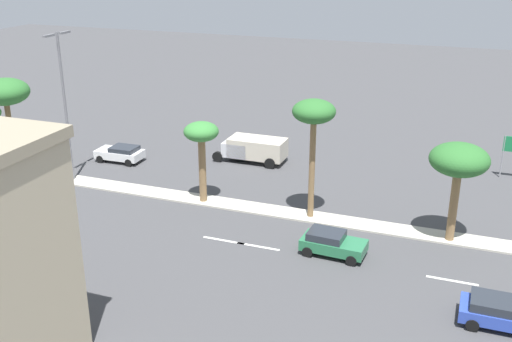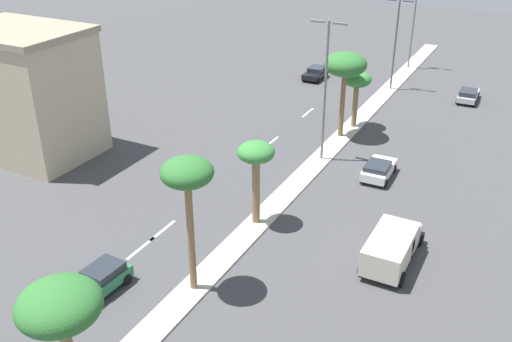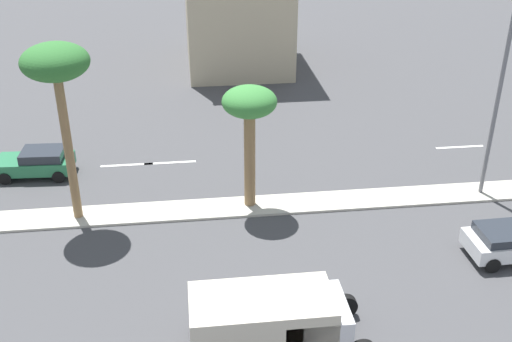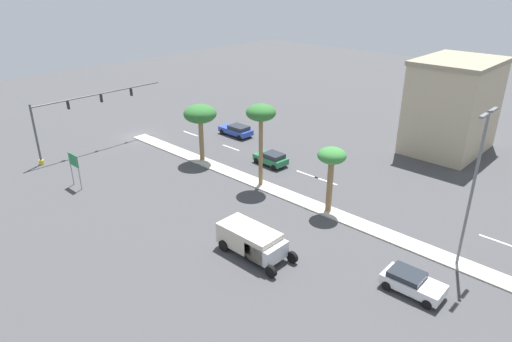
{
  "view_description": "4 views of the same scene",
  "coord_description": "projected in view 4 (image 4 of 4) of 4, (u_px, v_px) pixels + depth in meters",
  "views": [
    {
      "loc": [
        -36.34,
        11.63,
        17.52
      ],
      "look_at": [
        -0.86,
        24.94,
        3.22
      ],
      "focal_mm": 42.21,
      "sensor_mm": 36.0,
      "label": 1
    },
    {
      "loc": [
        15.45,
        -0.56,
        20.94
      ],
      "look_at": [
        -0.29,
        29.55,
        3.82
      ],
      "focal_mm": 40.41,
      "sensor_mm": 36.0,
      "label": 2
    },
    {
      "loc": [
        25.43,
        26.47,
        15.29
      ],
      "look_at": [
        -0.55,
        29.63,
        1.65
      ],
      "focal_mm": 43.79,
      "sensor_mm": 36.0,
      "label": 3
    },
    {
      "loc": [
        30.13,
        48.76,
        19.58
      ],
      "look_at": [
        3.11,
        23.57,
        3.23
      ],
      "focal_mm": 31.78,
      "sensor_mm": 36.0,
      "label": 4
    }
  ],
  "objects": [
    {
      "name": "sedan_blue_right",
      "position": [
        236.0,
        130.0,
        58.46
      ],
      "size": [
        2.07,
        4.59,
        1.43
      ],
      "color": "#2D47AD",
      "rests_on": "ground"
    },
    {
      "name": "sedan_white_far",
      "position": [
        412.0,
        282.0,
        29.91
      ],
      "size": [
        2.13,
        4.02,
        1.36
      ],
      "color": "silver",
      "rests_on": "ground"
    },
    {
      "name": "median_curb",
      "position": [
        468.0,
        267.0,
        32.56
      ],
      "size": [
        1.8,
        83.08,
        0.12
      ],
      "primitive_type": "cube",
      "color": "#B7B2A3",
      "rests_on": "ground"
    },
    {
      "name": "sedan_green_near",
      "position": [
        271.0,
        158.0,
        49.61
      ],
      "size": [
        2.12,
        3.92,
        1.45
      ],
      "color": "#287047",
      "rests_on": "ground"
    },
    {
      "name": "traffic_signal_gantry",
      "position": [
        72.0,
        116.0,
        51.11
      ],
      "size": [
        16.48,
        0.53,
        6.81
      ],
      "color": "#515459",
      "rests_on": "ground"
    },
    {
      "name": "lane_stripe_left",
      "position": [
        191.0,
        134.0,
        59.49
      ],
      "size": [
        0.2,
        2.8,
        0.01
      ],
      "primitive_type": "cube",
      "color": "silver",
      "rests_on": "ground"
    },
    {
      "name": "ground_plane",
      "position": [
        356.0,
        223.0,
        38.34
      ],
      "size": [
        160.0,
        160.0,
        0.0
      ],
      "primitive_type": "plane",
      "color": "#424244"
    },
    {
      "name": "palm_tree_center",
      "position": [
        261.0,
        116.0,
        42.31
      ],
      "size": [
        2.83,
        2.83,
        8.16
      ],
      "color": "olive",
      "rests_on": "median_curb"
    },
    {
      "name": "box_truck",
      "position": [
        254.0,
        241.0,
        33.65
      ],
      "size": [
        2.64,
        6.07,
        2.08
      ],
      "color": "silver",
      "rests_on": "ground"
    },
    {
      "name": "lane_stripe_inboard",
      "position": [
        498.0,
        241.0,
        35.82
      ],
      "size": [
        0.2,
        2.8,
        0.01
      ],
      "primitive_type": "cube",
      "color": "silver",
      "rests_on": "ground"
    },
    {
      "name": "street_lamp_inboard",
      "position": [
        474.0,
        181.0,
        30.31
      ],
      "size": [
        2.9,
        0.24,
        11.47
      ],
      "color": "slate",
      "rests_on": "median_curb"
    },
    {
      "name": "lane_stripe_trailing",
      "position": [
        326.0,
        181.0,
        46.1
      ],
      "size": [
        0.2,
        2.8,
        0.01
      ],
      "primitive_type": "cube",
      "color": "silver",
      "rests_on": "ground"
    },
    {
      "name": "commercial_building",
      "position": [
        453.0,
        106.0,
        52.12
      ],
      "size": [
        10.82,
        7.91,
        10.69
      ],
      "color": "tan",
      "rests_on": "ground"
    },
    {
      "name": "palm_tree_near",
      "position": [
        200.0,
        115.0,
        48.96
      ],
      "size": [
        3.59,
        3.59,
        6.31
      ],
      "color": "olive",
      "rests_on": "median_curb"
    },
    {
      "name": "palm_tree_right",
      "position": [
        332.0,
        160.0,
        38.32
      ],
      "size": [
        2.46,
        2.46,
        5.89
      ],
      "color": "olive",
      "rests_on": "median_curb"
    },
    {
      "name": "lane_stripe_leading",
      "position": [
        231.0,
        148.0,
        54.73
      ],
      "size": [
        0.2,
        2.8,
        0.01
      ],
      "primitive_type": "cube",
      "color": "silver",
      "rests_on": "ground"
    },
    {
      "name": "lane_stripe_mid",
      "position": [
        307.0,
        174.0,
        47.54
      ],
      "size": [
        0.2,
        2.8,
        0.01
      ],
      "primitive_type": "cube",
      "color": "silver",
      "rests_on": "ground"
    },
    {
      "name": "directional_road_sign",
      "position": [
        74.0,
        163.0,
        43.81
      ],
      "size": [
        0.1,
        1.77,
        3.48
      ],
      "color": "gray",
      "rests_on": "ground"
    }
  ]
}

